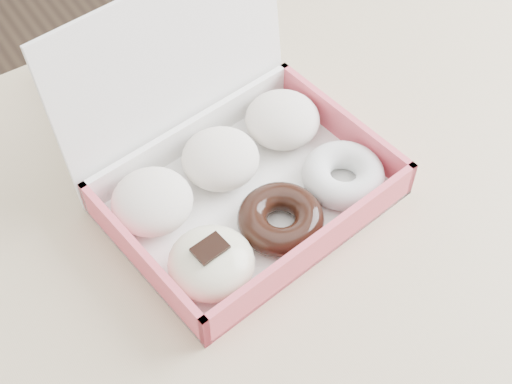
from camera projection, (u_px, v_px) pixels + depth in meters
table at (316, 230)px, 0.90m from camera, size 1.20×0.80×0.75m
donut_box at (237, 175)px, 0.81m from camera, size 0.33×0.29×0.22m
newspapers at (165, 74)px, 0.94m from camera, size 0.25×0.21×0.04m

